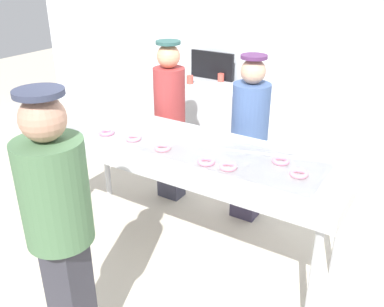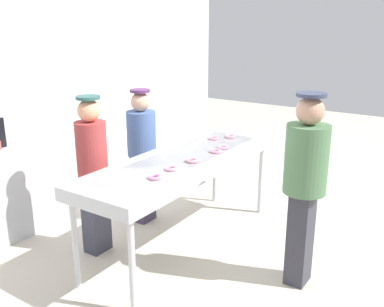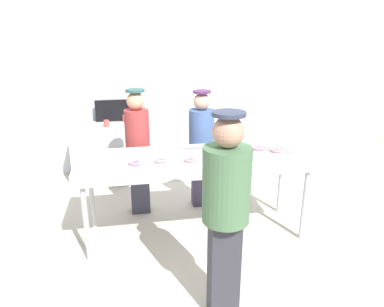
# 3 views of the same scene
# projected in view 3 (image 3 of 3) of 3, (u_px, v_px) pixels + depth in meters

# --- Properties ---
(ground_plane) EXTENTS (16.00, 16.00, 0.00)m
(ground_plane) POSITION_uv_depth(u_px,v_px,m) (195.00, 233.00, 4.24)
(ground_plane) COLOR beige
(back_wall) EXTENTS (8.00, 0.12, 2.87)m
(back_wall) POSITION_uv_depth(u_px,v_px,m) (170.00, 85.00, 5.87)
(back_wall) COLOR silver
(back_wall) RESTS_ON ground
(fryer_conveyor) EXTENTS (2.56, 0.81, 0.98)m
(fryer_conveyor) POSITION_uv_depth(u_px,v_px,m) (195.00, 161.00, 3.95)
(fryer_conveyor) COLOR #B7BABF
(fryer_conveyor) RESTS_ON ground
(strawberry_donut_0) EXTENTS (0.15, 0.15, 0.03)m
(strawberry_donut_0) POSITION_uv_depth(u_px,v_px,m) (135.00, 163.00, 3.66)
(strawberry_donut_0) COLOR pink
(strawberry_donut_0) RESTS_ON fryer_conveyor
(strawberry_donut_1) EXTENTS (0.17, 0.17, 0.03)m
(strawberry_donut_1) POSITION_uv_depth(u_px,v_px,m) (242.00, 157.00, 3.83)
(strawberry_donut_1) COLOR pink
(strawberry_donut_1) RESTS_ON fryer_conveyor
(strawberry_donut_2) EXTENTS (0.16, 0.16, 0.03)m
(strawberry_donut_2) POSITION_uv_depth(u_px,v_px,m) (160.00, 160.00, 3.72)
(strawberry_donut_2) COLOR pink
(strawberry_donut_2) RESTS_ON fryer_conveyor
(strawberry_donut_3) EXTENTS (0.16, 0.16, 0.03)m
(strawberry_donut_3) POSITION_uv_depth(u_px,v_px,m) (276.00, 150.00, 4.05)
(strawberry_donut_3) COLOR pink
(strawberry_donut_3) RESTS_ON fryer_conveyor
(strawberry_donut_4) EXTENTS (0.14, 0.14, 0.03)m
(strawberry_donut_4) POSITION_uv_depth(u_px,v_px,m) (257.00, 148.00, 4.13)
(strawberry_donut_4) COLOR pink
(strawberry_donut_4) RESTS_ON fryer_conveyor
(strawberry_donut_5) EXTENTS (0.17, 0.17, 0.03)m
(strawberry_donut_5) POSITION_uv_depth(u_px,v_px,m) (227.00, 158.00, 3.79)
(strawberry_donut_5) COLOR pink
(strawberry_donut_5) RESTS_ON fryer_conveyor
(strawberry_donut_6) EXTENTS (0.17, 0.17, 0.03)m
(strawberry_donut_6) POSITION_uv_depth(u_px,v_px,m) (190.00, 160.00, 3.75)
(strawberry_donut_6) COLOR pink
(strawberry_donut_6) RESTS_ON fryer_conveyor
(worker_baker) EXTENTS (0.30, 0.30, 1.61)m
(worker_baker) POSITION_uv_depth(u_px,v_px,m) (138.00, 147.00, 4.47)
(worker_baker) COLOR #363646
(worker_baker) RESTS_ON ground
(worker_assistant) EXTENTS (0.33, 0.33, 1.57)m
(worker_assistant) POSITION_uv_depth(u_px,v_px,m) (201.00, 143.00, 4.67)
(worker_assistant) COLOR #3A334C
(worker_assistant) RESTS_ON ground
(customer_waiting) EXTENTS (0.37, 0.37, 1.73)m
(customer_waiting) POSITION_uv_depth(u_px,v_px,m) (225.00, 204.00, 2.74)
(customer_waiting) COLOR #32313B
(customer_waiting) RESTS_ON ground
(prep_counter) EXTENTS (1.31, 0.60, 0.91)m
(prep_counter) POSITION_uv_depth(u_px,v_px,m) (117.00, 153.00, 5.61)
(prep_counter) COLOR #B7BABF
(prep_counter) RESTS_ON ground
(paper_cup_0) EXTENTS (0.08, 0.08, 0.10)m
(paper_cup_0) POSITION_uv_depth(u_px,v_px,m) (125.00, 118.00, 5.66)
(paper_cup_0) COLOR #CC4C3F
(paper_cup_0) RESTS_ON prep_counter
(paper_cup_1) EXTENTS (0.08, 0.08, 0.10)m
(paper_cup_1) POSITION_uv_depth(u_px,v_px,m) (106.00, 123.00, 5.35)
(paper_cup_1) COLOR #CC4C3F
(paper_cup_1) RESTS_ON prep_counter
(menu_display) EXTENTS (0.59, 0.04, 0.34)m
(menu_display) POSITION_uv_depth(u_px,v_px,m) (114.00, 111.00, 5.64)
(menu_display) COLOR black
(menu_display) RESTS_ON prep_counter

